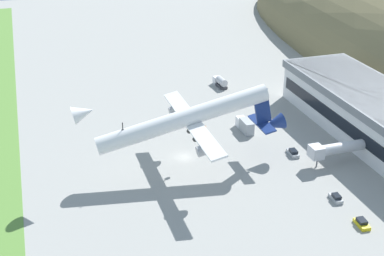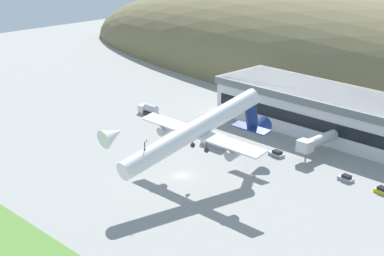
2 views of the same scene
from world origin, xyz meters
The scene contains 12 objects.
ground_plane centered at (0.00, 0.00, 0.00)m, with size 390.32×390.32×0.00m, color gray.
hill_backdrop centered at (-20.76, 104.11, 0.00)m, with size 288.81×81.88×62.56m, color olive.
terminal_building centered at (14.97, 49.85, 6.60)m, with size 86.66×20.85×11.66m.
jetway_0 centered at (13.91, 32.27, 3.99)m, with size 3.38×13.85×5.43m.
cargo_airplane centered at (5.13, -0.57, 12.37)m, with size 35.91×49.47×13.64m.
service_car_0 centered at (37.15, 24.86, 0.58)m, with size 3.92×2.09×1.40m.
service_car_1 centered at (27.76, 24.84, 0.60)m, with size 3.78×1.85×1.45m.
service_car_3 centered at (7.06, 25.52, 0.60)m, with size 4.36×2.14×1.46m.
fuel_truck centered at (-9.00, 19.58, 1.60)m, with size 7.69×2.33×3.36m.
box_truck centered at (-41.52, 24.68, 1.51)m, with size 7.03×2.78×3.22m.
traffic_cone_0 centered at (-23.93, 9.08, 0.28)m, with size 0.52×0.52×0.58m.
traffic_cone_1 centered at (-14.43, 10.27, 0.28)m, with size 0.52×0.52×0.58m.
Camera 2 is at (100.29, -93.25, 58.48)m, focal length 60.00 mm.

